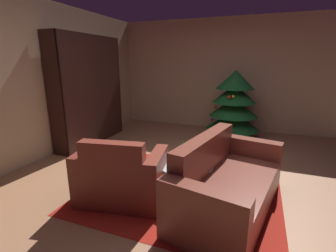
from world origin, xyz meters
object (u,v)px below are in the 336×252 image
at_px(coffee_table, 185,166).
at_px(decorated_tree, 234,104).
at_px(couch_red, 226,185).
at_px(bottle_on_table, 183,151).
at_px(bookshelf_unit, 92,90).
at_px(book_stack_on_table, 189,162).
at_px(armchair_red, 121,178).

bearing_deg(coffee_table, decorated_tree, 84.46).
bearing_deg(couch_red, bottle_on_table, 155.96).
bearing_deg(couch_red, bookshelf_unit, 152.56).
bearing_deg(decorated_tree, bookshelf_unit, -153.94).
bearing_deg(coffee_table, bookshelf_unit, 149.53).
bearing_deg(bookshelf_unit, couch_red, -27.44).
distance_m(coffee_table, decorated_tree, 2.79).
distance_m(bookshelf_unit, couch_red, 3.41).
xyz_separation_m(book_stack_on_table, bottle_on_table, (-0.14, 0.23, 0.03)).
xyz_separation_m(bookshelf_unit, coffee_table, (2.43, -1.43, -0.70)).
xyz_separation_m(bookshelf_unit, armchair_red, (1.76, -1.83, -0.79)).
height_order(bookshelf_unit, couch_red, bookshelf_unit).
bearing_deg(decorated_tree, book_stack_on_table, -94.30).
bearing_deg(bottle_on_table, coffee_table, -62.82).
bearing_deg(bookshelf_unit, book_stack_on_table, -30.91).
distance_m(armchair_red, couch_red, 1.23).
bearing_deg(armchair_red, book_stack_on_table, 24.61).
bearing_deg(decorated_tree, armchair_red, -106.71).
xyz_separation_m(bookshelf_unit, couch_red, (2.95, -1.53, -0.80)).
distance_m(bookshelf_unit, book_stack_on_table, 2.96).
height_order(bookshelf_unit, decorated_tree, bookshelf_unit).
height_order(couch_red, decorated_tree, decorated_tree).
bearing_deg(decorated_tree, bottle_on_table, -97.81).
relative_size(coffee_table, decorated_tree, 0.47).
distance_m(couch_red, coffee_table, 0.53).
bearing_deg(bottle_on_table, couch_red, -24.04).
height_order(bookshelf_unit, bottle_on_table, bookshelf_unit).
bearing_deg(bottle_on_table, book_stack_on_table, -57.99).
xyz_separation_m(armchair_red, decorated_tree, (0.94, 3.15, 0.44)).
bearing_deg(couch_red, coffee_table, 169.19).
height_order(bottle_on_table, decorated_tree, decorated_tree).
height_order(bookshelf_unit, book_stack_on_table, bookshelf_unit).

